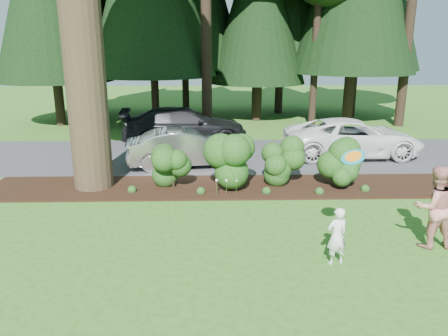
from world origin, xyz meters
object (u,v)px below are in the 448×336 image
at_px(frisbee, 353,157).
at_px(car_dark_suv, 185,126).
at_px(car_silver_wagon, 185,148).
at_px(adult, 434,207).
at_px(car_white_suv, 353,138).
at_px(child, 337,236).

bearing_deg(frisbee, car_dark_suv, 109.97).
xyz_separation_m(car_silver_wagon, adult, (6.06, -6.99, 0.22)).
distance_m(car_white_suv, car_dark_suv, 7.56).
distance_m(car_silver_wagon, frisbee, 8.65).
height_order(child, adult, adult).
bearing_deg(car_white_suv, adult, 173.37).
relative_size(car_silver_wagon, child, 3.43).
height_order(car_white_suv, child, car_white_suv).
xyz_separation_m(child, frisbee, (0.28, 0.22, 1.66)).
distance_m(car_silver_wagon, car_white_suv, 6.98).
bearing_deg(adult, car_silver_wagon, -52.82).
relative_size(car_dark_suv, frisbee, 11.21).
relative_size(car_silver_wagon, adult, 2.26).
bearing_deg(car_dark_suv, car_silver_wagon, 177.24).
bearing_deg(child, frisbee, -157.34).
bearing_deg(frisbee, car_white_suv, 71.94).
relative_size(car_silver_wagon, frisbee, 8.46).
relative_size(car_white_suv, car_dark_suv, 0.97).
distance_m(car_silver_wagon, child, 8.58).
height_order(car_silver_wagon, car_dark_suv, car_dark_suv).
relative_size(car_dark_suv, adult, 2.99).
distance_m(car_white_suv, adult, 8.41).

